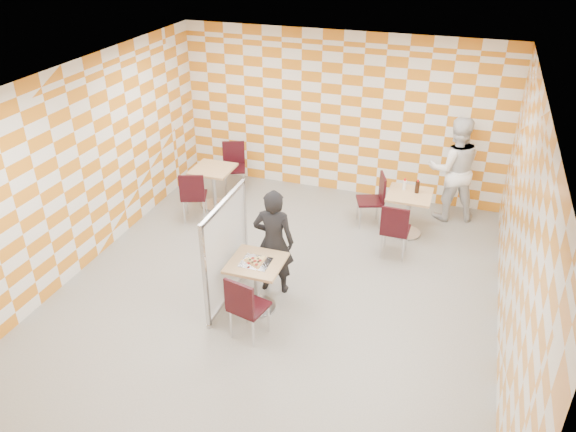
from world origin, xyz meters
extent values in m
plane|color=gray|center=(0.00, 0.00, 0.00)|extent=(7.00, 7.00, 0.00)
plane|color=white|center=(0.00, 0.00, 3.00)|extent=(7.00, 7.00, 0.00)
plane|color=white|center=(0.00, 3.50, 1.50)|extent=(6.00, 0.00, 6.00)
plane|color=white|center=(-3.00, 0.00, 1.50)|extent=(0.00, 7.00, 7.00)
plane|color=white|center=(3.00, 0.00, 1.50)|extent=(0.00, 7.00, 7.00)
cube|color=tan|center=(-0.13, -0.42, 0.73)|extent=(0.70, 0.70, 0.04)
cylinder|color=#A5A5AA|center=(-0.13, -0.42, 0.37)|extent=(0.08, 0.08, 0.70)
cylinder|color=#A5A5AA|center=(-0.13, -0.42, 0.01)|extent=(0.50, 0.50, 0.03)
cube|color=tan|center=(1.51, 2.22, 0.73)|extent=(0.70, 0.70, 0.04)
cylinder|color=#A5A5AA|center=(1.51, 2.22, 0.37)|extent=(0.08, 0.08, 0.70)
cylinder|color=#A5A5AA|center=(1.51, 2.22, 0.01)|extent=(0.50, 0.50, 0.03)
cube|color=tan|center=(-1.96, 2.13, 0.73)|extent=(0.70, 0.70, 0.04)
cylinder|color=#A5A5AA|center=(-1.96, 2.13, 0.37)|extent=(0.08, 0.08, 0.70)
cylinder|color=#A5A5AA|center=(-1.96, 2.13, 0.01)|extent=(0.50, 0.50, 0.03)
cube|color=black|center=(-0.02, -0.97, 0.45)|extent=(0.50, 0.50, 0.04)
cube|color=black|center=(-0.06, -1.17, 0.70)|extent=(0.42, 0.13, 0.45)
cylinder|color=silver|center=(0.19, -0.84, 0.21)|extent=(0.03, 0.03, 0.43)
cylinder|color=silver|center=(-0.15, -0.77, 0.21)|extent=(0.03, 0.03, 0.43)
cylinder|color=silver|center=(0.11, -1.17, 0.21)|extent=(0.03, 0.03, 0.43)
cylinder|color=silver|center=(-0.22, -1.10, 0.21)|extent=(0.03, 0.03, 0.43)
cube|color=black|center=(1.41, 1.51, 0.45)|extent=(0.43, 0.43, 0.04)
cube|color=black|center=(1.41, 1.31, 0.70)|extent=(0.42, 0.05, 0.45)
cylinder|color=silver|center=(1.59, 1.68, 0.21)|extent=(0.03, 0.03, 0.43)
cylinder|color=silver|center=(1.25, 1.69, 0.21)|extent=(0.03, 0.03, 0.43)
cylinder|color=silver|center=(1.58, 1.34, 0.21)|extent=(0.03, 0.03, 0.43)
cylinder|color=silver|center=(1.24, 1.35, 0.21)|extent=(0.03, 0.03, 0.43)
cube|color=black|center=(0.84, 2.34, 0.45)|extent=(0.54, 0.54, 0.04)
cube|color=black|center=(1.03, 2.41, 0.70)|extent=(0.18, 0.41, 0.45)
cylinder|color=silver|center=(0.63, 2.44, 0.21)|extent=(0.03, 0.03, 0.43)
cylinder|color=silver|center=(0.74, 2.12, 0.21)|extent=(0.03, 0.03, 0.43)
cylinder|color=silver|center=(0.95, 2.56, 0.21)|extent=(0.03, 0.03, 0.43)
cylinder|color=silver|center=(1.06, 2.24, 0.21)|extent=(0.03, 0.03, 0.43)
cube|color=black|center=(-2.07, 1.57, 0.45)|extent=(0.54, 0.54, 0.04)
cube|color=black|center=(-2.00, 1.39, 0.70)|extent=(0.41, 0.19, 0.45)
cylinder|color=silver|center=(-1.97, 1.79, 0.21)|extent=(0.03, 0.03, 0.43)
cylinder|color=silver|center=(-2.29, 1.67, 0.21)|extent=(0.03, 0.03, 0.43)
cylinder|color=silver|center=(-1.85, 1.47, 0.21)|extent=(0.03, 0.03, 0.43)
cylinder|color=silver|center=(-2.17, 1.36, 0.21)|extent=(0.03, 0.03, 0.43)
cube|color=black|center=(-1.87, 2.84, 0.45)|extent=(0.55, 0.55, 0.04)
cube|color=black|center=(-1.95, 3.03, 0.70)|extent=(0.40, 0.20, 0.45)
cylinder|color=silver|center=(-1.96, 2.62, 0.21)|extent=(0.03, 0.03, 0.43)
cylinder|color=silver|center=(-1.65, 2.75, 0.21)|extent=(0.03, 0.03, 0.43)
cylinder|color=silver|center=(-2.09, 2.93, 0.21)|extent=(0.03, 0.03, 0.43)
cylinder|color=silver|center=(-1.78, 3.06, 0.21)|extent=(0.03, 0.03, 0.43)
cube|color=white|center=(-0.58, -0.36, 0.80)|extent=(0.02, 1.30, 1.40)
cube|color=#B2B2B7|center=(-0.58, -0.36, 1.52)|extent=(0.05, 1.30, 0.05)
cube|color=#B2B2B7|center=(-0.58, -0.36, 0.08)|extent=(0.05, 1.30, 0.05)
cube|color=#B2B2B7|center=(-0.58, -1.01, 0.80)|extent=(0.05, 0.05, 1.50)
cylinder|color=#B2B2B7|center=(-0.58, -1.01, 0.03)|extent=(0.08, 0.08, 0.05)
cube|color=#B2B2B7|center=(-0.58, 0.29, 0.80)|extent=(0.05, 0.05, 1.50)
cylinder|color=#B2B2B7|center=(-0.58, 0.29, 0.03)|extent=(0.08, 0.08, 0.05)
imported|color=black|center=(-0.06, 0.06, 0.79)|extent=(0.61, 0.44, 1.57)
imported|color=white|center=(2.12, 3.05, 0.92)|extent=(1.06, 0.93, 1.85)
cube|color=silver|center=(-0.13, -0.44, 0.75)|extent=(0.38, 0.34, 0.01)
cone|color=tan|center=(-0.13, -0.44, 0.77)|extent=(0.40, 0.40, 0.02)
cone|color=#F2D88C|center=(-0.13, -0.42, 0.78)|extent=(0.33, 0.33, 0.01)
cylinder|color=maroon|center=(-0.19, -0.54, 0.79)|extent=(0.04, 0.04, 0.01)
cylinder|color=maroon|center=(-0.08, -0.53, 0.79)|extent=(0.04, 0.04, 0.01)
cylinder|color=maroon|center=(-0.13, -0.46, 0.79)|extent=(0.04, 0.04, 0.01)
cylinder|color=maroon|center=(-0.18, -0.41, 0.79)|extent=(0.04, 0.04, 0.01)
cylinder|color=maroon|center=(-0.07, -0.43, 0.79)|extent=(0.04, 0.04, 0.01)
torus|color=black|center=(-0.08, -0.47, 0.79)|extent=(0.03, 0.03, 0.01)
torus|color=black|center=(-0.15, -0.50, 0.79)|extent=(0.03, 0.03, 0.01)
torus|color=black|center=(-0.11, -0.40, 0.79)|extent=(0.03, 0.03, 0.01)
torus|color=black|center=(-0.20, -0.46, 0.79)|extent=(0.03, 0.03, 0.01)
cylinder|color=white|center=(1.39, 2.34, 0.83)|extent=(0.06, 0.06, 0.16)
cylinder|color=red|center=(1.39, 2.34, 0.93)|extent=(0.04, 0.04, 0.04)
cylinder|color=black|center=(1.61, 2.29, 0.85)|extent=(0.07, 0.07, 0.20)
cylinder|color=red|center=(1.61, 2.29, 0.96)|extent=(0.03, 0.03, 0.03)
camera|label=1|loc=(2.21, -6.11, 4.83)|focal=35.00mm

